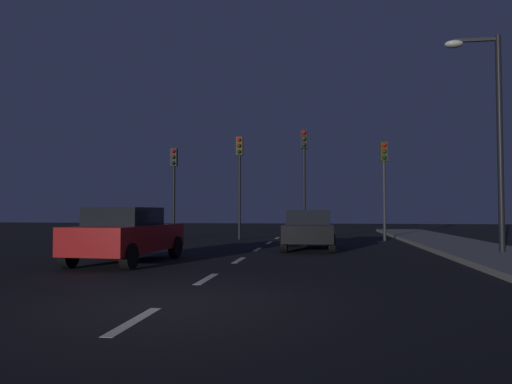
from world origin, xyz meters
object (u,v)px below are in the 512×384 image
at_px(traffic_signal_far_right, 384,171).
at_px(car_stopped_ahead, 309,229).
at_px(traffic_signal_far_left, 174,175).
at_px(car_adjacent_lane, 127,234).
at_px(traffic_signal_center_left, 239,168).
at_px(street_lamp_right, 491,123).
at_px(traffic_signal_center_right, 304,163).

relative_size(traffic_signal_far_right, car_stopped_ahead, 1.18).
distance_m(traffic_signal_far_left, car_adjacent_lane, 11.33).
bearing_deg(traffic_signal_center_left, street_lamp_right, -39.41).
bearing_deg(traffic_signal_center_right, traffic_signal_far_right, -0.02).
distance_m(traffic_signal_far_right, car_stopped_ahead, 7.11).
distance_m(traffic_signal_center_right, street_lamp_right, 9.75).
xyz_separation_m(traffic_signal_center_left, traffic_signal_far_right, (6.96, -0.00, -0.26)).
xyz_separation_m(traffic_signal_far_left, traffic_signal_center_right, (6.55, 0.00, 0.50)).
bearing_deg(street_lamp_right, traffic_signal_far_right, 106.85).
distance_m(traffic_signal_center_right, traffic_signal_far_right, 3.80).
xyz_separation_m(traffic_signal_center_left, car_adjacent_lane, (-1.17, -10.84, -2.78)).
bearing_deg(car_stopped_ahead, car_adjacent_lane, -132.77).
bearing_deg(traffic_signal_center_right, traffic_signal_far_left, -179.99).
relative_size(car_stopped_ahead, street_lamp_right, 0.58).
bearing_deg(car_stopped_ahead, traffic_signal_center_left, 122.04).
bearing_deg(car_adjacent_lane, street_lamp_right, 17.20).
relative_size(car_stopped_ahead, car_adjacent_lane, 0.94).
xyz_separation_m(traffic_signal_far_left, car_adjacent_lane, (2.19, -10.84, -2.45)).
relative_size(traffic_signal_far_right, car_adjacent_lane, 1.11).
relative_size(traffic_signal_center_left, street_lamp_right, 0.74).
bearing_deg(traffic_signal_center_left, traffic_signal_far_left, -179.98).
xyz_separation_m(traffic_signal_center_left, street_lamp_right, (9.27, -7.61, 0.59)).
distance_m(traffic_signal_far_left, street_lamp_right, 14.77).
height_order(traffic_signal_far_right, street_lamp_right, street_lamp_right).
bearing_deg(street_lamp_right, traffic_signal_far_left, 148.92).
xyz_separation_m(car_stopped_ahead, car_adjacent_lane, (-4.75, -5.13, 0.03)).
bearing_deg(car_adjacent_lane, car_stopped_ahead, 47.23).
height_order(traffic_signal_center_right, car_adjacent_lane, traffic_signal_center_right).
bearing_deg(traffic_signal_center_right, traffic_signal_center_left, -179.99).
relative_size(traffic_signal_center_right, street_lamp_right, 0.78).
relative_size(traffic_signal_far_left, street_lamp_right, 0.67).
xyz_separation_m(traffic_signal_far_right, street_lamp_right, (2.30, -7.61, 0.85)).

